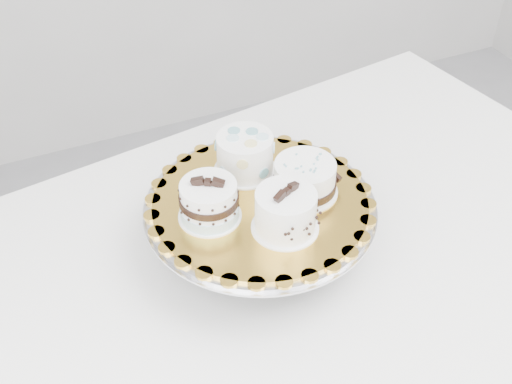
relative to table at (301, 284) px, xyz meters
name	(u,v)px	position (x,y,z in m)	size (l,w,h in m)	color
table	(301,284)	(0.00, 0.00, 0.00)	(1.44, 1.07, 0.75)	white
cake_stand	(260,218)	(-0.06, 0.05, 0.14)	(0.38, 0.38, 0.10)	gray
cake_board	(260,202)	(-0.06, 0.05, 0.17)	(0.35, 0.35, 0.01)	#C48229
cake_swirl	(286,212)	(-0.05, -0.02, 0.21)	(0.12, 0.12, 0.08)	white
cake_banded	(209,202)	(-0.15, 0.05, 0.21)	(0.12, 0.12, 0.08)	white
cake_dots	(245,154)	(-0.05, 0.13, 0.21)	(0.12, 0.12, 0.07)	white
cake_ribbon	(305,179)	(0.02, 0.04, 0.20)	(0.13, 0.13, 0.06)	white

